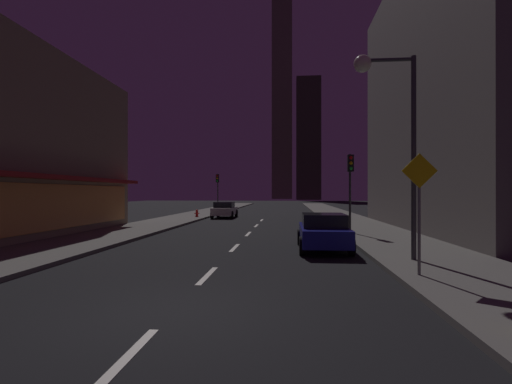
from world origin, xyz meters
TOP-DOWN VIEW (x-y plane):
  - ground_plane at (0.00, 32.00)m, footprint 78.00×136.00m
  - sidewalk_right at (7.00, 32.00)m, footprint 4.00×76.00m
  - sidewalk_left at (-7.00, 32.00)m, footprint 4.00×76.00m
  - lane_marking_center at (0.00, 11.00)m, footprint 0.16×28.20m
  - building_apartment_right at (14.50, 16.00)m, footprint 11.00×20.00m
  - skyscraper_distant_tall at (-0.25, 135.39)m, footprint 7.51×7.68m
  - skyscraper_distant_mid at (8.63, 115.51)m, footprint 7.80×5.38m
  - car_parked_near at (3.60, 8.19)m, footprint 1.98×4.24m
  - car_parked_far at (-3.60, 26.86)m, footprint 1.98×4.24m
  - fire_hydrant_far_left at (-5.90, 25.77)m, footprint 0.42×0.30m
  - traffic_light_near_right at (5.50, 13.38)m, footprint 0.32×0.48m
  - traffic_light_far_left at (-5.50, 33.40)m, footprint 0.32×0.48m
  - street_lamp_right at (5.38, 5.40)m, footprint 1.96×0.56m
  - pedestrian_crossing_sign at (5.60, 3.11)m, footprint 0.91×0.08m

SIDE VIEW (x-z plane):
  - ground_plane at x=0.00m, z-range -0.10..0.00m
  - lane_marking_center at x=0.00m, z-range 0.00..0.01m
  - sidewalk_right at x=7.00m, z-range 0.00..0.15m
  - sidewalk_left at x=-7.00m, z-range 0.00..0.15m
  - fire_hydrant_far_left at x=-5.90m, z-range 0.13..0.78m
  - car_parked_near at x=3.60m, z-range 0.02..1.47m
  - car_parked_far at x=-3.60m, z-range 0.02..1.47m
  - pedestrian_crossing_sign at x=5.60m, z-range 0.44..3.59m
  - traffic_light_near_right at x=5.50m, z-range 1.09..5.29m
  - traffic_light_far_left at x=-5.50m, z-range 1.09..5.29m
  - street_lamp_right at x=5.38m, z-range 1.78..8.36m
  - building_apartment_right at x=14.50m, z-range 0.00..16.28m
  - skyscraper_distant_mid at x=8.63m, z-range 0.00..39.48m
  - skyscraper_distant_tall at x=-0.25m, z-range 0.00..74.07m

